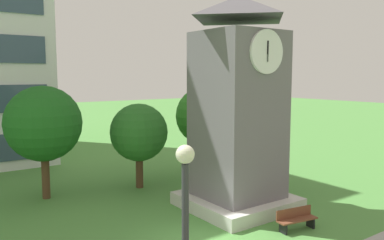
# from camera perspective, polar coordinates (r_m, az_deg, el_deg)

# --- Properties ---
(clock_tower) EXTENTS (4.62, 4.62, 9.89)m
(clock_tower) POSITION_cam_1_polar(r_m,az_deg,el_deg) (18.49, 6.66, 0.55)
(clock_tower) COLOR slate
(clock_tower) RESTS_ON ground
(park_bench) EXTENTS (1.85, 0.75, 0.88)m
(park_bench) POSITION_cam_1_polar(r_m,az_deg,el_deg) (17.10, 14.88, -13.70)
(park_bench) COLOR brown
(park_bench) RESTS_ON ground
(street_lamp) EXTENTS (0.36, 0.36, 5.01)m
(street_lamp) POSITION_cam_1_polar(r_m,az_deg,el_deg) (7.84, -0.97, -16.95)
(street_lamp) COLOR #333338
(street_lamp) RESTS_ON ground
(tree_streetside) EXTENTS (3.60, 3.60, 5.64)m
(tree_streetside) POSITION_cam_1_polar(r_m,az_deg,el_deg) (24.07, 1.90, 0.57)
(tree_streetside) COLOR #513823
(tree_streetside) RESTS_ON ground
(tree_near_tower) EXTENTS (3.22, 3.22, 4.76)m
(tree_near_tower) POSITION_cam_1_polar(r_m,az_deg,el_deg) (22.09, -7.71, -1.84)
(tree_near_tower) COLOR #513823
(tree_near_tower) RESTS_ON ground
(tree_by_building) EXTENTS (3.83, 3.83, 5.80)m
(tree_by_building) POSITION_cam_1_polar(r_m,az_deg,el_deg) (21.19, -20.74, -0.53)
(tree_by_building) COLOR #513823
(tree_by_building) RESTS_ON ground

